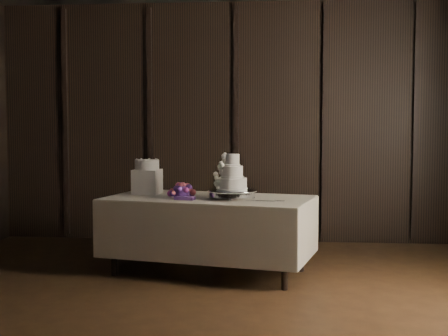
# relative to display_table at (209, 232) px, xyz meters

# --- Properties ---
(room) EXTENTS (6.08, 7.08, 3.08)m
(room) POSITION_rel_display_table_xyz_m (0.14, -1.72, 1.08)
(room) COLOR black
(room) RESTS_ON ground
(display_table) EXTENTS (2.17, 1.46, 0.76)m
(display_table) POSITION_rel_display_table_xyz_m (0.00, 0.00, 0.00)
(display_table) COLOR beige
(display_table) RESTS_ON ground
(cake_stand) EXTENTS (0.56, 0.56, 0.09)m
(cake_stand) POSITION_rel_display_table_xyz_m (0.24, -0.13, 0.39)
(cake_stand) COLOR silver
(cake_stand) RESTS_ON display_table
(wedding_cake) EXTENTS (0.33, 0.29, 0.34)m
(wedding_cake) POSITION_rel_display_table_xyz_m (0.21, -0.14, 0.57)
(wedding_cake) COLOR white
(wedding_cake) RESTS_ON cake_stand
(bouquet) EXTENTS (0.36, 0.44, 0.19)m
(bouquet) POSITION_rel_display_table_xyz_m (-0.25, -0.10, 0.41)
(bouquet) COLOR #B5434C
(bouquet) RESTS_ON display_table
(box_pedestal) EXTENTS (0.29, 0.29, 0.25)m
(box_pedestal) POSITION_rel_display_table_xyz_m (-0.68, 0.28, 0.47)
(box_pedestal) COLOR white
(box_pedestal) RESTS_ON display_table
(small_cake) EXTENTS (0.28, 0.28, 0.10)m
(small_cake) POSITION_rel_display_table_xyz_m (-0.68, 0.28, 0.64)
(small_cake) COLOR white
(small_cake) RESTS_ON box_pedestal
(cake_knife) EXTENTS (0.37, 0.10, 0.01)m
(cake_knife) POSITION_rel_display_table_xyz_m (0.52, -0.29, 0.35)
(cake_knife) COLOR silver
(cake_knife) RESTS_ON display_table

